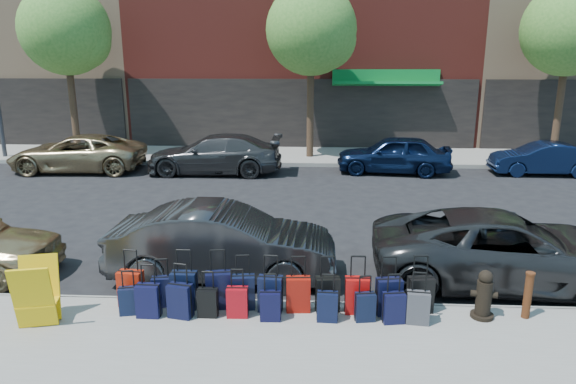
# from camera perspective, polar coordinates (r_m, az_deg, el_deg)

# --- Properties ---
(ground) EXTENTS (120.00, 120.00, 0.00)m
(ground) POSITION_cam_1_polar(r_m,az_deg,el_deg) (13.65, -0.12, -4.07)
(ground) COLOR black
(ground) RESTS_ON ground
(sidewalk_near) EXTENTS (60.00, 4.00, 0.15)m
(sidewalk_near) POSITION_cam_1_polar(r_m,az_deg,el_deg) (7.76, -2.86, -19.19)
(sidewalk_near) COLOR gray
(sidewalk_near) RESTS_ON ground
(sidewalk_far) EXTENTS (60.00, 4.00, 0.15)m
(sidewalk_far) POSITION_cam_1_polar(r_m,az_deg,el_deg) (23.32, 1.21, 4.06)
(sidewalk_far) COLOR gray
(sidewalk_far) RESTS_ON ground
(curb_near) EXTENTS (60.00, 0.08, 0.15)m
(curb_near) POSITION_cam_1_polar(r_m,az_deg,el_deg) (9.50, -1.61, -12.39)
(curb_near) COLOR gray
(curb_near) RESTS_ON ground
(curb_far) EXTENTS (60.00, 0.08, 0.15)m
(curb_far) POSITION_cam_1_polar(r_m,az_deg,el_deg) (21.34, 1.04, 3.05)
(curb_far) COLOR gray
(curb_far) RESTS_ON ground
(tree_left) EXTENTS (3.80, 3.80, 7.27)m
(tree_left) POSITION_cam_1_polar(r_m,az_deg,el_deg) (24.78, -23.17, 15.96)
(tree_left) COLOR black
(tree_left) RESTS_ON sidewalk_far
(tree_center) EXTENTS (3.80, 3.80, 7.27)m
(tree_center) POSITION_cam_1_polar(r_m,az_deg,el_deg) (22.42, 2.97, 17.32)
(tree_center) COLOR black
(tree_center) RESTS_ON sidewalk_far
(tree_right) EXTENTS (3.80, 3.80, 7.27)m
(tree_right) POSITION_cam_1_polar(r_m,az_deg,el_deg) (24.74, 29.08, 15.32)
(tree_right) COLOR black
(tree_right) RESTS_ON sidewalk_far
(suitcase_front_0) EXTENTS (0.45, 0.27, 1.03)m
(suitcase_front_0) POSITION_cam_1_polar(r_m,az_deg,el_deg) (9.58, -17.04, -10.19)
(suitcase_front_0) COLOR #9C1C0A
(suitcase_front_0) RESTS_ON sidewalk_near
(suitcase_front_1) EXTENTS (0.39, 0.25, 0.87)m
(suitcase_front_1) POSITION_cam_1_polar(r_m,az_deg,el_deg) (9.44, -13.76, -10.67)
(suitcase_front_1) COLOR black
(suitcase_front_1) RESTS_ON sidewalk_near
(suitcase_front_2) EXTENTS (0.44, 0.25, 1.06)m
(suitcase_front_2) POSITION_cam_1_polar(r_m,az_deg,el_deg) (9.27, -11.45, -10.60)
(suitcase_front_2) COLOR black
(suitcase_front_2) RESTS_ON sidewalk_near
(suitcase_front_3) EXTENTS (0.47, 0.31, 1.06)m
(suitcase_front_3) POSITION_cam_1_polar(r_m,az_deg,el_deg) (9.18, -7.72, -10.72)
(suitcase_front_3) COLOR black
(suitcase_front_3) RESTS_ON sidewalk_near
(suitcase_front_4) EXTENTS (0.43, 0.27, 0.97)m
(suitcase_front_4) POSITION_cam_1_polar(r_m,az_deg,el_deg) (9.12, -5.00, -11.00)
(suitcase_front_4) COLOR black
(suitcase_front_4) RESTS_ON sidewalk_near
(suitcase_front_5) EXTENTS (0.43, 0.26, 1.00)m
(suitcase_front_5) POSITION_cam_1_polar(r_m,az_deg,el_deg) (9.01, -1.97, -11.22)
(suitcase_front_5) COLOR black
(suitcase_front_5) RESTS_ON sidewalk_near
(suitcase_front_6) EXTENTS (0.42, 0.25, 0.99)m
(suitcase_front_6) POSITION_cam_1_polar(r_m,az_deg,el_deg) (9.00, 1.15, -11.27)
(suitcase_front_6) COLOR maroon
(suitcase_front_6) RESTS_ON sidewalk_near
(suitcase_front_7) EXTENTS (0.43, 0.27, 0.98)m
(suitcase_front_7) POSITION_cam_1_polar(r_m,az_deg,el_deg) (9.03, 4.41, -11.23)
(suitcase_front_7) COLOR black
(suitcase_front_7) RESTS_ON sidewalk_near
(suitcase_front_8) EXTENTS (0.43, 0.24, 1.02)m
(suitcase_front_8) POSITION_cam_1_polar(r_m,az_deg,el_deg) (9.01, 7.73, -11.29)
(suitcase_front_8) COLOR #AD0C0B
(suitcase_front_8) RESTS_ON sidewalk_near
(suitcase_front_9) EXTENTS (0.45, 0.29, 1.02)m
(suitcase_front_9) POSITION_cam_1_polar(r_m,az_deg,el_deg) (9.06, 11.13, -11.30)
(suitcase_front_9) COLOR black
(suitcase_front_9) RESTS_ON sidewalk_near
(suitcase_front_10) EXTENTS (0.45, 0.29, 1.01)m
(suitcase_front_10) POSITION_cam_1_polar(r_m,az_deg,el_deg) (9.24, 14.48, -10.98)
(suitcase_front_10) COLOR black
(suitcase_front_10) RESTS_ON sidewalk_near
(suitcase_back_0) EXTENTS (0.36, 0.25, 0.78)m
(suitcase_back_0) POSITION_cam_1_polar(r_m,az_deg,el_deg) (9.33, -17.25, -11.45)
(suitcase_back_0) COLOR black
(suitcase_back_0) RESTS_ON sidewalk_near
(suitcase_back_1) EXTENTS (0.39, 0.23, 0.93)m
(suitcase_back_1) POSITION_cam_1_polar(r_m,az_deg,el_deg) (9.13, -15.26, -11.56)
(suitcase_back_1) COLOR black
(suitcase_back_1) RESTS_ON sidewalk_near
(suitcase_back_2) EXTENTS (0.43, 0.31, 0.94)m
(suitcase_back_2) POSITION_cam_1_polar(r_m,az_deg,el_deg) (8.99, -11.89, -11.74)
(suitcase_back_2) COLOR black
(suitcase_back_2) RESTS_ON sidewalk_near
(suitcase_back_3) EXTENTS (0.34, 0.20, 0.80)m
(suitcase_back_3) POSITION_cam_1_polar(r_m,az_deg,el_deg) (8.95, -8.90, -12.04)
(suitcase_back_3) COLOR black
(suitcase_back_3) RESTS_ON sidewalk_near
(suitcase_back_4) EXTENTS (0.36, 0.22, 0.84)m
(suitcase_back_4) POSITION_cam_1_polar(r_m,az_deg,el_deg) (8.88, -5.65, -12.07)
(suitcase_back_4) COLOR #9C0A13
(suitcase_back_4) RESTS_ON sidewalk_near
(suitcase_back_5) EXTENTS (0.35, 0.21, 0.81)m
(suitcase_back_5) POSITION_cam_1_polar(r_m,az_deg,el_deg) (8.74, -1.97, -12.53)
(suitcase_back_5) COLOR black
(suitcase_back_5) RESTS_ON sidewalk_near
(suitcase_back_7) EXTENTS (0.35, 0.21, 0.82)m
(suitcase_back_7) POSITION_cam_1_polar(r_m,az_deg,el_deg) (8.74, 4.40, -12.56)
(suitcase_back_7) COLOR black
(suitcase_back_7) RESTS_ON sidewalk_near
(suitcase_back_8) EXTENTS (0.35, 0.24, 0.78)m
(suitcase_back_8) POSITION_cam_1_polar(r_m,az_deg,el_deg) (8.81, 8.56, -12.50)
(suitcase_back_8) COLOR black
(suitcase_back_8) RESTS_ON sidewalk_near
(suitcase_back_9) EXTENTS (0.38, 0.26, 0.84)m
(suitcase_back_9) POSITION_cam_1_polar(r_m,az_deg,el_deg) (8.83, 11.66, -12.47)
(suitcase_back_9) COLOR black
(suitcase_back_9) RESTS_ON sidewalk_near
(suitcase_back_10) EXTENTS (0.39, 0.26, 0.88)m
(suitcase_back_10) POSITION_cam_1_polar(r_m,az_deg,el_deg) (8.89, 14.23, -12.34)
(suitcase_back_10) COLOR #3C3C41
(suitcase_back_10) RESTS_ON sidewalk_near
(fire_hydrant) EXTENTS (0.44, 0.38, 0.85)m
(fire_hydrant) POSITION_cam_1_polar(r_m,az_deg,el_deg) (9.34, 20.93, -10.74)
(fire_hydrant) COLOR black
(fire_hydrant) RESTS_ON sidewalk_near
(bollard) EXTENTS (0.15, 0.15, 0.82)m
(bollard) POSITION_cam_1_polar(r_m,az_deg,el_deg) (9.60, 25.10, -10.28)
(bollard) COLOR #38190C
(bollard) RESTS_ON sidewalk_near
(display_rack) EXTENTS (0.75, 0.80, 1.10)m
(display_rack) POSITION_cam_1_polar(r_m,az_deg,el_deg) (9.41, -26.15, -10.10)
(display_rack) COLOR yellow
(display_rack) RESTS_ON sidewalk_near
(car_near_1) EXTENTS (4.57, 1.62, 1.50)m
(car_near_1) POSITION_cam_1_polar(r_m,az_deg,el_deg) (10.54, -7.22, -5.65)
(car_near_1) COLOR #2F2F32
(car_near_1) RESTS_ON ground
(car_near_2) EXTENTS (5.35, 2.74, 1.44)m
(car_near_2) POSITION_cam_1_polar(r_m,az_deg,el_deg) (11.09, 22.92, -5.87)
(car_near_2) COLOR #2E2F31
(car_near_2) RESTS_ON ground
(car_far_0) EXTENTS (5.28, 2.60, 1.44)m
(car_far_0) POSITION_cam_1_polar(r_m,az_deg,el_deg) (22.01, -22.36, 4.01)
(car_far_0) COLOR #96815C
(car_far_0) RESTS_ON ground
(car_far_1) EXTENTS (5.22, 2.13, 1.51)m
(car_far_1) POSITION_cam_1_polar(r_m,az_deg,el_deg) (20.16, -8.18, 4.19)
(car_far_1) COLOR #353537
(car_far_1) RESTS_ON ground
(car_far_2) EXTENTS (4.53, 2.24, 1.49)m
(car_far_2) POSITION_cam_1_polar(r_m,az_deg,el_deg) (20.41, 11.67, 4.12)
(car_far_2) COLOR #0C1836
(car_far_2) RESTS_ON ground
(car_far_3) EXTENTS (3.85, 1.45, 1.25)m
(car_far_3) POSITION_cam_1_polar(r_m,az_deg,el_deg) (22.01, 26.41, 3.33)
(car_far_3) COLOR #0D1A3B
(car_far_3) RESTS_ON ground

